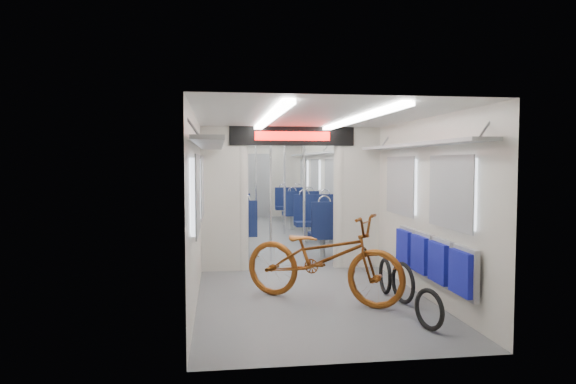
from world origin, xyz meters
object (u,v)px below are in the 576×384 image
object	(u,v)px
bike_hoop_a	(429,312)
seat_bay_near_right	(325,221)
flip_bench	(431,258)
bike_hoop_b	(403,285)
seat_bay_far_left	(227,205)
seat_bay_far_right	(295,205)
bicycle	(322,257)
bike_hoop_c	(385,278)
stanchion_near_right	(304,195)
seat_bay_near_left	(230,219)
stanchion_far_right	(284,187)
stanchion_near_left	(271,196)
stanchion_far_left	(256,186)

from	to	relation	value
bike_hoop_a	seat_bay_near_right	size ratio (longest dim) A/B	0.20
flip_bench	bike_hoop_b	bearing A→B (deg)	154.75
seat_bay_far_left	seat_bay_far_right	xyz separation A→B (m)	(1.87, -0.03, -0.02)
bicycle	flip_bench	xyz separation A→B (m)	(1.26, -0.37, 0.03)
seat_bay_near_right	seat_bay_far_left	world-z (taller)	seat_bay_far_left
seat_bay_far_right	bike_hoop_c	bearing A→B (deg)	-89.56
bike_hoop_c	bicycle	bearing A→B (deg)	-164.80
bike_hoop_b	stanchion_near_right	size ratio (longest dim) A/B	0.22
seat_bay_far_left	bike_hoop_b	bearing A→B (deg)	-76.03
seat_bay_near_left	stanchion_far_right	world-z (taller)	stanchion_far_right
seat_bay_near_left	stanchion_near_right	size ratio (longest dim) A/B	0.97
bike_hoop_c	seat_bay_far_left	size ratio (longest dim) A/B	0.21
bicycle	bike_hoop_c	distance (m)	0.99
stanchion_far_right	bicycle	bearing A→B (deg)	-92.89
bicycle	bike_hoop_c	size ratio (longest dim) A/B	4.42
bicycle	stanchion_far_right	world-z (taller)	stanchion_far_right
bicycle	seat_bay_far_right	world-z (taller)	seat_bay_far_right
bike_hoop_c	seat_bay_far_right	xyz separation A→B (m)	(-0.06, 7.50, 0.33)
seat_bay_near_right	stanchion_near_right	size ratio (longest dim) A/B	0.97
bike_hoop_a	bike_hoop_c	bearing A→B (deg)	88.96
bike_hoop_b	seat_bay_near_right	xyz separation A→B (m)	(-0.12, 4.05, 0.33)
bike_hoop_b	seat_bay_far_left	bearing A→B (deg)	103.97
bike_hoop_b	seat_bay_near_left	xyz separation A→B (m)	(-1.99, 4.56, 0.33)
bike_hoop_b	stanchion_near_right	distance (m)	3.29
seat_bay_near_right	stanchion_near_left	world-z (taller)	stanchion_near_left
stanchion_near_right	stanchion_far_left	size ratio (longest dim) A/B	1.00
seat_bay_far_left	stanchion_far_right	bearing A→B (deg)	-53.15
bike_hoop_b	stanchion_near_left	xyz separation A→B (m)	(-1.33, 2.92, 0.92)
bicycle	bike_hoop_c	world-z (taller)	bicycle
seat_bay_far_left	stanchion_near_right	world-z (taller)	stanchion_near_right
bike_hoop_b	seat_bay_far_right	distance (m)	7.99
stanchion_far_left	stanchion_far_right	size ratio (longest dim) A/B	1.00
bike_hoop_a	flip_bench	bearing A→B (deg)	65.89
seat_bay_near_right	seat_bay_far_left	xyz separation A→B (m)	(-1.87, 3.96, 0.00)
flip_bench	stanchion_far_left	distance (m)	6.71
bike_hoop_b	stanchion_near_left	size ratio (longest dim) A/B	0.22
seat_bay_near_left	seat_bay_far_right	bearing A→B (deg)	61.32
bike_hoop_b	seat_bay_far_right	size ratio (longest dim) A/B	0.25
stanchion_far_right	stanchion_far_left	bearing A→B (deg)	169.85
seat_bay_far_left	stanchion_far_right	size ratio (longest dim) A/B	0.97
bike_hoop_c	stanchion_far_left	xyz separation A→B (m)	(-1.27, 5.87, 0.94)
seat_bay_near_right	bike_hoop_c	bearing A→B (deg)	-89.08
bike_hoop_b	stanchion_far_left	world-z (taller)	stanchion_far_left
stanchion_near_right	seat_bay_far_left	bearing A→B (deg)	104.56
bicycle	seat_bay_near_right	size ratio (longest dim) A/B	0.94
seat_bay_near_right	seat_bay_far_right	distance (m)	3.93
stanchion_far_left	stanchion_near_left	bearing A→B (deg)	-89.90
flip_bench	stanchion_far_left	size ratio (longest dim) A/B	0.93
stanchion_near_left	flip_bench	bearing A→B (deg)	-62.02
seat_bay_near_right	seat_bay_far_right	size ratio (longest dim) A/B	1.06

